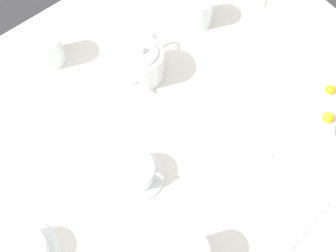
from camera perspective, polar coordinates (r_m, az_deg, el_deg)
The scene contains 9 objects.
ground_plane at distance 1.82m, azimuth -0.00°, elevation -10.27°, with size 8.00×8.00×0.00m, color #333338.
table at distance 1.20m, azimuth -0.00°, elevation -1.68°, with size 1.02×1.21×0.72m.
teapot_near at distance 1.19m, azimuth -3.08°, elevation 7.66°, with size 0.11×0.17×0.12m.
teacup_with_saucer_left at distance 1.07m, azimuth -16.77°, elevation -14.36°, with size 0.13×0.13×0.06m.
teacup_with_saucer_right at distance 1.08m, azimuth -3.99°, elevation -5.64°, with size 0.13×0.13×0.06m.
water_glass_tall at distance 1.30m, azimuth 3.76°, elevation 13.92°, with size 0.08×0.08×0.09m.
water_glass_short at distance 1.26m, azimuth -14.45°, elevation 9.09°, with size 0.08×0.08×0.09m.
fork_by_plate at distance 1.11m, azimuth 16.25°, elevation -12.14°, with size 0.04×0.19×0.00m.
knife_by_plate at distance 1.14m, azimuth 7.68°, elevation -2.59°, with size 0.17×0.13×0.00m.
Camera 1 is at (-0.39, 0.31, 1.75)m, focal length 50.00 mm.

